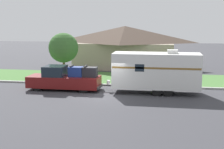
% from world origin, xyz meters
% --- Properties ---
extents(ground_plane, '(120.00, 120.00, 0.00)m').
position_xyz_m(ground_plane, '(0.00, 0.00, 0.00)').
color(ground_plane, '#38383D').
extents(curb_strip, '(80.00, 0.30, 0.14)m').
position_xyz_m(curb_strip, '(0.00, 3.75, 0.07)').
color(curb_strip, '#999993').
rests_on(curb_strip, ground_plane).
extents(lawn_strip, '(80.00, 7.00, 0.03)m').
position_xyz_m(lawn_strip, '(0.00, 7.40, 0.01)').
color(lawn_strip, '#477538').
rests_on(lawn_strip, ground_plane).
extents(house_across_street, '(12.64, 7.42, 5.05)m').
position_xyz_m(house_across_street, '(-0.62, 15.30, 2.62)').
color(house_across_street, gray).
rests_on(house_across_street, ground_plane).
extents(pickup_truck, '(6.08, 2.01, 2.07)m').
position_xyz_m(pickup_truck, '(-3.94, 1.50, 0.91)').
color(pickup_truck, black).
rests_on(pickup_truck, ground_plane).
extents(travel_trailer, '(7.72, 2.29, 3.47)m').
position_xyz_m(travel_trailer, '(3.58, 1.50, 1.81)').
color(travel_trailer, black).
rests_on(travel_trailer, ground_plane).
extents(mailbox, '(0.48, 0.20, 1.41)m').
position_xyz_m(mailbox, '(6.38, 4.81, 1.08)').
color(mailbox, brown).
rests_on(mailbox, ground_plane).
extents(tree_in_yard, '(3.02, 3.02, 4.49)m').
position_xyz_m(tree_in_yard, '(-5.92, 7.41, 2.97)').
color(tree_in_yard, brown).
rests_on(tree_in_yard, ground_plane).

